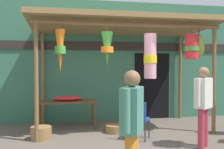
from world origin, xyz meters
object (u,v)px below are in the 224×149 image
Objects in this scene: display_table at (67,104)px; passerby_at_right at (132,121)px; wicker_basket_by_table at (115,129)px; wicker_basket_spare at (41,133)px; folding_chair at (138,117)px; shopper_by_bananas at (203,100)px; flower_heap_on_table at (68,98)px.

passerby_at_right reaches higher than display_table.
wicker_basket_by_table is at bearing -29.37° from display_table.
display_table reaches higher than wicker_basket_spare.
folding_chair reaches higher than wicker_basket_spare.
shopper_by_bananas is (1.11, -0.73, 0.42)m from folding_chair.
display_table is 3.25× the size of wicker_basket_by_table.
folding_chair is 0.53× the size of shopper_by_bananas.
wicker_basket_by_table is 0.30× the size of passerby_at_right.
display_table is 0.16m from flower_heap_on_table.
shopper_by_bananas is at bearing -20.78° from wicker_basket_spare.
wicker_basket_spare reaches higher than wicker_basket_by_table.
shopper_by_bananas is at bearing -39.01° from display_table.
wicker_basket_spare is at bearing -122.58° from display_table.
wicker_basket_by_table is 2.23m from shopper_by_bananas.
flower_heap_on_table reaches higher than display_table.
display_table is 1.18m from wicker_basket_spare.
flower_heap_on_table is at bearing 58.06° from wicker_basket_spare.
display_table is at bearing 150.63° from wicker_basket_by_table.
passerby_at_right is at bearing -64.18° from wicker_basket_spare.
passerby_at_right is (-1.85, -1.51, -0.03)m from shopper_by_bananas.
display_table is 2.03m from folding_chair.
wicker_basket_by_table is 3.11m from passerby_at_right.
passerby_at_right reaches higher than wicker_basket_by_table.
wicker_basket_by_table is at bearing 82.49° from passerby_at_right.
flower_heap_on_table is 1.62× the size of wicker_basket_by_table.
folding_chair is 0.92m from wicker_basket_by_table.
wicker_basket_by_table is at bearing -32.75° from flower_heap_on_table.
display_table is at bearing -113.08° from flower_heap_on_table.
folding_chair is at bearing 146.75° from shopper_by_bananas.
wicker_basket_spare is (-1.71, -0.26, 0.05)m from wicker_basket_by_table.
display_table is 3.70m from passerby_at_right.
shopper_by_bananas is at bearing -40.28° from flower_heap_on_table.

